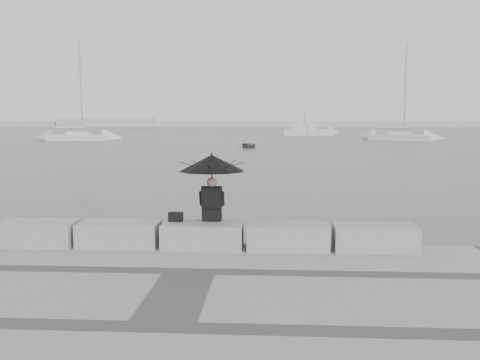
# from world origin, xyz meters

# --- Properties ---
(ground) EXTENTS (360.00, 360.00, 0.00)m
(ground) POSITION_xyz_m (0.00, 0.00, 0.00)
(ground) COLOR #3F4143
(ground) RESTS_ON ground
(stone_block_far_left) EXTENTS (1.60, 0.80, 0.50)m
(stone_block_far_left) POSITION_xyz_m (-3.40, -0.45, 0.75)
(stone_block_far_left) COLOR gray
(stone_block_far_left) RESTS_ON promenade
(stone_block_left) EXTENTS (1.60, 0.80, 0.50)m
(stone_block_left) POSITION_xyz_m (-1.70, -0.45, 0.75)
(stone_block_left) COLOR gray
(stone_block_left) RESTS_ON promenade
(stone_block_centre) EXTENTS (1.60, 0.80, 0.50)m
(stone_block_centre) POSITION_xyz_m (0.00, -0.45, 0.75)
(stone_block_centre) COLOR gray
(stone_block_centre) RESTS_ON promenade
(stone_block_right) EXTENTS (1.60, 0.80, 0.50)m
(stone_block_right) POSITION_xyz_m (1.70, -0.45, 0.75)
(stone_block_right) COLOR gray
(stone_block_right) RESTS_ON promenade
(stone_block_far_right) EXTENTS (1.60, 0.80, 0.50)m
(stone_block_far_right) POSITION_xyz_m (3.40, -0.45, 0.75)
(stone_block_far_right) COLOR gray
(stone_block_far_right) RESTS_ON promenade
(seated_person) EXTENTS (1.36, 1.36, 1.39)m
(seated_person) POSITION_xyz_m (0.15, -0.13, 2.04)
(seated_person) COLOR black
(seated_person) RESTS_ON stone_block_centre
(bag) EXTENTS (0.29, 0.16, 0.18)m
(bag) POSITION_xyz_m (-0.57, -0.29, 1.09)
(bag) COLOR black
(bag) RESTS_ON stone_block_centre
(distant_landmass) EXTENTS (180.00, 8.00, 2.80)m
(distant_landmass) POSITION_xyz_m (-8.14, 154.51, 0.90)
(distant_landmass) COLOR #AFB2B5
(distant_landmass) RESTS_ON ground
(sailboat_left) EXTENTS (8.37, 3.21, 12.90)m
(sailboat_left) POSITION_xyz_m (-24.40, 58.82, 0.52)
(sailboat_left) COLOR silver
(sailboat_left) RESTS_ON ground
(sailboat_right) EXTENTS (8.19, 5.51, 12.90)m
(sailboat_right) POSITION_xyz_m (18.32, 61.71, 0.52)
(sailboat_right) COLOR silver
(sailboat_right) RESTS_ON ground
(motor_cruiser) EXTENTS (8.21, 3.36, 4.50)m
(motor_cruiser) POSITION_xyz_m (7.37, 78.56, 0.89)
(motor_cruiser) COLOR silver
(motor_cruiser) RESTS_ON ground
(dinghy) EXTENTS (3.32, 2.26, 0.52)m
(dinghy) POSITION_xyz_m (-1.07, 44.17, 0.26)
(dinghy) COLOR gray
(dinghy) RESTS_ON ground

